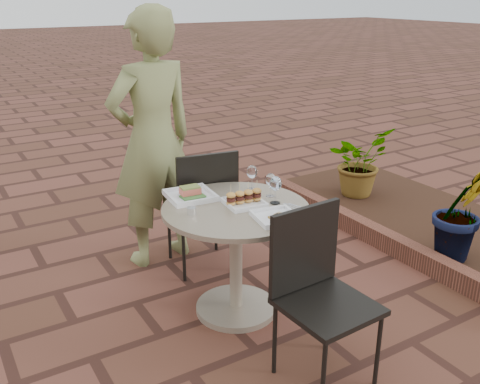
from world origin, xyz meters
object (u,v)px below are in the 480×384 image
chair_near (317,281)px  diner (153,141)px  cafe_table (236,243)px  chair_far (204,201)px  plate_sliders (244,199)px  plate_salmon (190,195)px  plate_tuna (276,217)px

chair_near → diner: diner is taller
cafe_table → diner: (-0.13, 0.95, 0.46)m
chair_far → diner: size_ratio=0.49×
plate_sliders → chair_near: bearing=-90.0°
chair_near → plate_sliders: size_ratio=3.77×
chair_far → plate_sliders: size_ratio=3.77×
plate_salmon → plate_tuna: plate_salmon is taller
chair_far → plate_sliders: (-0.02, -0.58, 0.22)m
plate_sliders → plate_tuna: (0.04, -0.28, -0.02)m
diner → cafe_table: bearing=90.1°
cafe_table → plate_sliders: 0.29m
chair_near → plate_sliders: bearing=87.0°
chair_far → plate_tuna: size_ratio=3.37×
chair_near → cafe_table: bearing=91.9°
chair_far → chair_near: same height
cafe_table → chair_near: bearing=-85.1°
cafe_table → plate_salmon: (-0.17, 0.28, 0.27)m
cafe_table → plate_sliders: size_ratio=3.65×
chair_far → plate_tuna: (0.02, -0.86, 0.20)m
cafe_table → chair_near: (0.06, -0.71, 0.07)m
plate_sliders → plate_tuna: plate_sliders is taller
plate_salmon → diner: bearing=86.9°
chair_far → diner: bearing=-51.5°
chair_far → plate_salmon: size_ratio=3.05×
chair_far → plate_sliders: chair_far is taller
plate_sliders → plate_tuna: size_ratio=0.89×
diner → chair_far: bearing=112.1°
chair_near → plate_salmon: size_ratio=3.05×
plate_salmon → plate_tuna: (0.27, -0.56, -0.01)m
chair_near → plate_salmon: (-0.23, 0.99, 0.20)m
chair_far → plate_sliders: 0.62m
chair_far → plate_tuna: chair_far is taller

